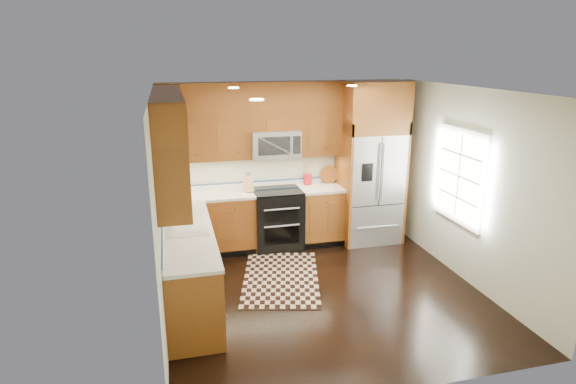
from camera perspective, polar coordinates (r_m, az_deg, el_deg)
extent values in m
plane|color=black|center=(6.45, 4.31, -11.76)|extent=(4.00, 4.00, 0.00)
cube|color=beige|center=(7.81, -0.09, 3.50)|extent=(4.00, 0.02, 2.60)
cube|color=beige|center=(5.66, -15.00, -2.07)|extent=(0.02, 4.00, 2.60)
cube|color=beige|center=(6.84, 20.66, 0.58)|extent=(0.02, 4.00, 2.60)
cube|color=white|center=(6.97, 19.69, 1.79)|extent=(0.04, 1.10, 1.30)
cube|color=white|center=(6.96, 19.63, 1.79)|extent=(0.02, 0.95, 1.15)
cube|color=#91581C|center=(7.56, -9.26, -3.87)|extent=(1.37, 0.60, 0.90)
cube|color=#91581C|center=(7.90, 3.90, -2.81)|extent=(0.72, 0.60, 0.90)
cube|color=#91581C|center=(6.16, -11.59, -8.83)|extent=(0.60, 2.40, 0.90)
cube|color=silver|center=(7.51, -3.80, -0.07)|extent=(2.85, 0.62, 0.04)
cube|color=silver|center=(5.98, -11.85, -4.74)|extent=(0.62, 2.40, 0.04)
cube|color=brown|center=(7.43, -4.12, 6.93)|extent=(2.85, 0.33, 0.75)
cube|color=brown|center=(5.72, -13.72, 3.66)|extent=(0.33, 2.40, 0.75)
cube|color=#91581C|center=(7.36, -4.21, 11.35)|extent=(2.85, 0.33, 0.40)
cube|color=#91581C|center=(5.63, -14.12, 9.38)|extent=(0.33, 2.40, 0.40)
cube|color=black|center=(7.68, -1.30, -3.25)|extent=(0.76, 0.64, 0.92)
cube|color=black|center=(7.54, -1.33, 0.15)|extent=(0.76, 0.60, 0.02)
cube|color=black|center=(7.34, -0.76, -2.88)|extent=(0.55, 0.01, 0.18)
cube|color=black|center=(7.45, -0.76, -5.20)|extent=(0.55, 0.01, 0.28)
cylinder|color=#B2B2B7|center=(7.28, -0.72, -2.05)|extent=(0.55, 0.02, 0.02)
cylinder|color=#B2B2B7|center=(7.37, -0.72, -4.04)|extent=(0.55, 0.02, 0.02)
cube|color=#B2B2B7|center=(7.49, -1.58, 5.75)|extent=(0.76, 0.40, 0.42)
cube|color=black|center=(7.29, -1.63, 5.46)|extent=(0.50, 0.01, 0.28)
cube|color=#B2B2B7|center=(7.98, 9.66, 0.58)|extent=(0.90, 0.74, 1.80)
cube|color=black|center=(7.56, 10.90, 2.39)|extent=(0.01, 0.01, 1.08)
cube|color=black|center=(7.47, 9.38, 2.30)|extent=(0.18, 0.01, 0.28)
cube|color=#91581C|center=(7.78, 6.51, 1.07)|extent=(0.04, 0.74, 2.00)
cube|color=#91581C|center=(8.15, 12.72, 1.47)|extent=(0.04, 0.74, 2.00)
cube|color=brown|center=(7.74, 10.12, 9.89)|extent=(0.98, 0.74, 0.80)
cube|color=#B2B2B7|center=(5.97, -11.86, -4.47)|extent=(0.50, 0.42, 0.02)
cylinder|color=#B2B2B7|center=(6.13, -13.90, -2.75)|extent=(0.02, 0.02, 0.28)
torus|color=#B2B2B7|center=(6.01, -13.98, -1.73)|extent=(0.18, 0.02, 0.18)
cube|color=black|center=(6.79, -0.84, -10.14)|extent=(1.40, 1.90, 0.01)
cube|color=tan|center=(7.47, -4.72, 0.95)|extent=(0.14, 0.17, 0.24)
cylinder|color=#B41625|center=(7.85, 2.34, 1.53)|extent=(0.14, 0.14, 0.18)
cylinder|color=brown|center=(8.00, 4.85, 1.16)|extent=(0.34, 0.34, 0.02)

